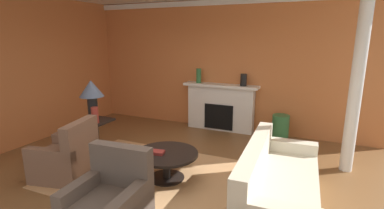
{
  "coord_description": "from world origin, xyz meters",
  "views": [
    {
      "loc": [
        2.18,
        -3.68,
        2.21
      ],
      "look_at": [
        0.11,
        1.0,
        1.0
      ],
      "focal_mm": 26.78,
      "sensor_mm": 36.0,
      "label": 1
    }
  ],
  "objects": [
    {
      "name": "book_red_cover",
      "position": [
        0.01,
        -0.12,
        0.47
      ],
      "size": [
        0.24,
        0.18,
        0.05
      ],
      "primitive_type": "cube",
      "rotation": [
        0.0,
        0.0,
        0.15
      ],
      "color": "maroon",
      "rests_on": "coffee_table"
    },
    {
      "name": "vase_mantel_right",
      "position": [
        0.66,
        2.67,
        1.26
      ],
      "size": [
        0.15,
        0.15,
        0.27
      ],
      "primitive_type": "cylinder",
      "color": "black",
      "rests_on": "fireplace"
    },
    {
      "name": "wall_fireplace",
      "position": [
        0.0,
        2.93,
        1.53
      ],
      "size": [
        7.19,
        0.12,
        3.06
      ],
      "primitive_type": "cube",
      "color": "#CC723D",
      "rests_on": "ground_plane"
    },
    {
      "name": "fireplace",
      "position": [
        0.11,
        2.72,
        0.53
      ],
      "size": [
        1.8,
        0.35,
        1.12
      ],
      "color": "white",
      "rests_on": "ground_plane"
    },
    {
      "name": "area_rug",
      "position": [
        0.12,
        -0.02,
        0.01
      ],
      "size": [
        3.69,
        2.26,
        0.01
      ],
      "primitive_type": "cube",
      "color": "tan",
      "rests_on": "ground_plane"
    },
    {
      "name": "crown_moulding",
      "position": [
        0.0,
        2.85,
        2.98
      ],
      "size": [
        7.19,
        0.08,
        0.12
      ],
      "primitive_type": "cube",
      "color": "white"
    },
    {
      "name": "side_table",
      "position": [
        -1.56,
        0.27,
        0.4
      ],
      "size": [
        0.56,
        0.56,
        0.7
      ],
      "color": "black",
      "rests_on": "ground_plane"
    },
    {
      "name": "sofa",
      "position": [
        1.83,
        -0.13,
        0.3
      ],
      "size": [
        0.98,
        2.13,
        0.85
      ],
      "color": "beige",
      "rests_on": "ground_plane"
    },
    {
      "name": "armchair_near_window",
      "position": [
        -1.38,
        -0.6,
        0.31
      ],
      "size": [
        0.95,
        0.95,
        0.95
      ],
      "color": "brown",
      "rests_on": "ground_plane"
    },
    {
      "name": "vase_on_side_table",
      "position": [
        -1.41,
        0.15,
        0.85
      ],
      "size": [
        0.13,
        0.13,
        0.29
      ],
      "primitive_type": "cylinder",
      "color": "#9E3328",
      "rests_on": "side_table"
    },
    {
      "name": "vase_tall_corner",
      "position": [
        1.55,
        2.42,
        0.3
      ],
      "size": [
        0.35,
        0.35,
        0.6
      ],
      "primitive_type": "cylinder",
      "color": "#33703D",
      "rests_on": "ground_plane"
    },
    {
      "name": "ground_plane",
      "position": [
        0.0,
        0.0,
        0.0
      ],
      "size": [
        8.57,
        8.57,
        0.0
      ],
      "primitive_type": "plane",
      "color": "brown"
    },
    {
      "name": "table_lamp",
      "position": [
        -1.56,
        0.27,
        1.22
      ],
      "size": [
        0.44,
        0.44,
        0.75
      ],
      "color": "black",
      "rests_on": "side_table"
    },
    {
      "name": "vase_mantel_left",
      "position": [
        -0.44,
        2.67,
        1.3
      ],
      "size": [
        0.12,
        0.12,
        0.35
      ],
      "primitive_type": "cylinder",
      "color": "#33703D",
      "rests_on": "fireplace"
    },
    {
      "name": "column_white",
      "position": [
        2.76,
        1.5,
        1.53
      ],
      "size": [
        0.2,
        0.2,
        3.06
      ],
      "primitive_type": "cylinder",
      "color": "white",
      "rests_on": "ground_plane"
    },
    {
      "name": "wall_window",
      "position": [
        -3.36,
        0.3,
        1.53
      ],
      "size": [
        0.12,
        6.34,
        3.06
      ],
      "primitive_type": "cube",
      "color": "#CC723D",
      "rests_on": "ground_plane"
    },
    {
      "name": "coffee_table",
      "position": [
        0.12,
        -0.02,
        0.34
      ],
      "size": [
        1.0,
        1.0,
        0.45
      ],
      "color": "black",
      "rests_on": "ground_plane"
    },
    {
      "name": "armchair_facing_fireplace",
      "position": [
        0.11,
        -1.36,
        0.31
      ],
      "size": [
        0.85,
        0.85,
        0.95
      ],
      "color": "brown",
      "rests_on": "ground_plane"
    }
  ]
}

